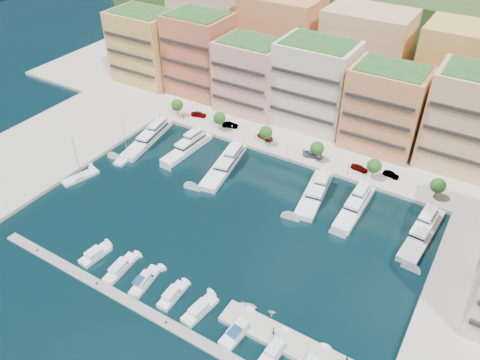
% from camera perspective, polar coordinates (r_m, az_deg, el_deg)
% --- Properties ---
extents(ground, '(400.00, 400.00, 0.00)m').
position_cam_1_polar(ground, '(111.12, -1.69, -5.03)').
color(ground, black).
rests_on(ground, ground).
extents(north_quay, '(220.00, 64.00, 2.00)m').
position_cam_1_polar(north_quay, '(157.27, 10.79, 8.00)').
color(north_quay, '#9E998E').
rests_on(north_quay, ground).
extents(west_quay, '(34.00, 76.00, 2.00)m').
position_cam_1_polar(west_quay, '(144.45, -24.69, 2.21)').
color(west_quay, '#9E998E').
rests_on(west_quay, ground).
extents(hillside, '(240.00, 40.00, 58.00)m').
position_cam_1_polar(hillside, '(199.01, 16.28, 13.48)').
color(hillside, '#213817').
rests_on(hillside, ground).
extents(south_pontoon, '(72.00, 2.20, 0.35)m').
position_cam_1_polar(south_pontoon, '(96.95, -13.23, -14.40)').
color(south_pontoon, gray).
rests_on(south_pontoon, ground).
extents(finger_pier, '(32.00, 5.00, 2.00)m').
position_cam_1_polar(finger_pier, '(89.08, 7.42, -19.92)').
color(finger_pier, '#9E998E').
rests_on(finger_pier, ground).
extents(apartment_0, '(22.00, 16.50, 24.80)m').
position_cam_1_polar(apartment_0, '(174.29, -11.48, 15.67)').
color(apartment_0, '#E5BB53').
rests_on(apartment_0, north_quay).
extents(apartment_1, '(20.00, 16.50, 26.80)m').
position_cam_1_polar(apartment_1, '(162.14, -4.98, 15.02)').
color(apartment_1, '#C17540').
rests_on(apartment_1, north_quay).
extents(apartment_2, '(20.00, 15.50, 22.80)m').
position_cam_1_polar(apartment_2, '(150.70, 1.27, 12.58)').
color(apartment_2, '#E99882').
rests_on(apartment_2, north_quay).
extents(apartment_3, '(22.00, 16.50, 25.80)m').
position_cam_1_polar(apartment_3, '(143.35, 9.10, 11.46)').
color(apartment_3, beige).
rests_on(apartment_3, north_quay).
extents(apartment_4, '(20.00, 15.50, 23.80)m').
position_cam_1_polar(apartment_4, '(136.23, 17.23, 8.34)').
color(apartment_4, '#D88751').
rests_on(apartment_4, north_quay).
extents(apartment_5, '(22.00, 16.50, 26.80)m').
position_cam_1_polar(apartment_5, '(134.89, 26.46, 6.43)').
color(apartment_5, '#E2B278').
rests_on(apartment_5, north_quay).
extents(backblock_0, '(26.00, 18.00, 30.00)m').
position_cam_1_polar(backblock_0, '(184.39, -3.76, 18.34)').
color(backblock_0, beige).
rests_on(backblock_0, north_quay).
extents(backblock_1, '(26.00, 18.00, 30.00)m').
position_cam_1_polar(backblock_1, '(169.81, 4.97, 16.65)').
color(backblock_1, '#D88751').
rests_on(backblock_1, north_quay).
extents(backblock_2, '(26.00, 18.00, 30.00)m').
position_cam_1_polar(backblock_2, '(159.60, 14.86, 14.24)').
color(backblock_2, '#E2B278').
rests_on(backblock_2, north_quay).
extents(backblock_3, '(26.00, 18.00, 30.00)m').
position_cam_1_polar(backblock_3, '(154.62, 25.48, 11.14)').
color(backblock_3, '#E5BB53').
rests_on(backblock_3, north_quay).
extents(tree_0, '(3.80, 3.80, 5.65)m').
position_cam_1_polar(tree_0, '(150.63, -7.67, 9.04)').
color(tree_0, '#473323').
rests_on(tree_0, north_quay).
extents(tree_1, '(3.80, 3.80, 5.65)m').
position_cam_1_polar(tree_1, '(142.10, -2.53, 7.54)').
color(tree_1, '#473323').
rests_on(tree_1, north_quay).
extents(tree_2, '(3.80, 3.80, 5.65)m').
position_cam_1_polar(tree_2, '(134.93, 3.17, 5.81)').
color(tree_2, '#473323').
rests_on(tree_2, north_quay).
extents(tree_3, '(3.80, 3.80, 5.65)m').
position_cam_1_polar(tree_3, '(129.36, 9.40, 3.83)').
color(tree_3, '#473323').
rests_on(tree_3, north_quay).
extents(tree_4, '(3.80, 3.80, 5.65)m').
position_cam_1_polar(tree_4, '(125.58, 16.05, 1.66)').
color(tree_4, '#473323').
rests_on(tree_4, north_quay).
extents(tree_5, '(3.80, 3.80, 5.65)m').
position_cam_1_polar(tree_5, '(123.78, 23.00, -0.63)').
color(tree_5, '#473323').
rests_on(tree_5, north_quay).
extents(lamppost_0, '(0.30, 0.30, 4.20)m').
position_cam_1_polar(lamppost_0, '(147.24, -6.95, 8.00)').
color(lamppost_0, black).
rests_on(lamppost_0, north_quay).
extents(lamppost_1, '(0.30, 0.30, 4.20)m').
position_cam_1_polar(lamppost_1, '(138.02, -0.96, 6.18)').
color(lamppost_1, black).
rests_on(lamppost_1, north_quay).
extents(lamppost_2, '(0.30, 0.30, 4.20)m').
position_cam_1_polar(lamppost_2, '(130.64, 5.75, 4.05)').
color(lamppost_2, black).
rests_on(lamppost_2, north_quay).
extents(lamppost_3, '(0.30, 0.30, 4.20)m').
position_cam_1_polar(lamppost_3, '(125.43, 13.09, 1.65)').
color(lamppost_3, black).
rests_on(lamppost_3, north_quay).
extents(lamppost_4, '(0.30, 0.30, 4.20)m').
position_cam_1_polar(lamppost_4, '(122.67, 20.89, -0.95)').
color(lamppost_4, black).
rests_on(lamppost_4, north_quay).
extents(yacht_0, '(8.09, 23.13, 7.30)m').
position_cam_1_polar(yacht_0, '(142.27, -11.00, 5.24)').
color(yacht_0, white).
rests_on(yacht_0, ground).
extents(yacht_1, '(5.12, 19.04, 7.30)m').
position_cam_1_polar(yacht_1, '(135.95, -6.30, 4.07)').
color(yacht_1, white).
rests_on(yacht_1, ground).
extents(yacht_2, '(8.62, 23.07, 7.30)m').
position_cam_1_polar(yacht_2, '(127.96, -1.79, 2.06)').
color(yacht_2, white).
rests_on(yacht_2, ground).
extents(yacht_4, '(7.59, 20.21, 7.30)m').
position_cam_1_polar(yacht_4, '(119.33, 9.17, -1.47)').
color(yacht_4, white).
rests_on(yacht_4, ground).
extents(yacht_5, '(4.38, 18.90, 7.30)m').
position_cam_1_polar(yacht_5, '(117.21, 13.91, -2.94)').
color(yacht_5, white).
rests_on(yacht_5, ground).
extents(yacht_6, '(5.92, 21.13, 7.30)m').
position_cam_1_polar(yacht_6, '(114.60, 21.41, -5.81)').
color(yacht_6, white).
rests_on(yacht_6, ground).
extents(cruiser_2, '(3.41, 7.30, 2.55)m').
position_cam_1_polar(cruiser_2, '(107.02, -17.25, -8.73)').
color(cruiser_2, silver).
rests_on(cruiser_2, ground).
extents(cruiser_3, '(3.19, 8.96, 2.55)m').
position_cam_1_polar(cruiser_3, '(102.79, -14.38, -10.40)').
color(cruiser_3, silver).
rests_on(cruiser_3, ground).
extents(cruiser_4, '(3.47, 8.60, 2.66)m').
position_cam_1_polar(cruiser_4, '(99.23, -11.53, -12.01)').
color(cruiser_4, silver).
rests_on(cruiser_4, ground).
extents(cruiser_5, '(2.79, 7.31, 2.55)m').
position_cam_1_polar(cruiser_5, '(95.92, -8.26, -13.78)').
color(cruiser_5, silver).
rests_on(cruiser_5, ground).
extents(cruiser_6, '(3.80, 8.30, 2.55)m').
position_cam_1_polar(cruiser_6, '(93.14, -4.95, -15.52)').
color(cruiser_6, silver).
rests_on(cruiser_6, ground).
extents(cruiser_7, '(3.61, 8.93, 2.66)m').
position_cam_1_polar(cruiser_7, '(90.08, -0.22, -17.87)').
color(cruiser_7, silver).
rests_on(cruiser_7, ground).
extents(cruiser_8, '(3.10, 7.88, 2.55)m').
position_cam_1_polar(cruiser_8, '(88.07, 4.30, -19.94)').
color(cruiser_8, silver).
rests_on(cruiser_8, ground).
extents(sailboat_2, '(3.97, 9.20, 13.20)m').
position_cam_1_polar(sailboat_2, '(135.84, -13.68, 2.73)').
color(sailboat_2, white).
rests_on(sailboat_2, ground).
extents(sailboat_1, '(5.32, 10.10, 13.20)m').
position_cam_1_polar(sailboat_1, '(131.13, -18.88, 0.29)').
color(sailboat_1, white).
rests_on(sailboat_1, ground).
extents(tender_1, '(1.99, 1.83, 0.88)m').
position_cam_1_polar(tender_1, '(92.88, 3.90, -15.76)').
color(tender_1, beige).
rests_on(tender_1, ground).
extents(tender_0, '(4.54, 3.95, 0.79)m').
position_cam_1_polar(tender_0, '(93.51, 0.92, -15.19)').
color(tender_0, white).
rests_on(tender_0, ground).
extents(car_0, '(5.30, 3.33, 1.68)m').
position_cam_1_polar(car_0, '(150.79, -5.07, 8.01)').
color(car_0, gray).
rests_on(car_0, north_quay).
extents(car_1, '(5.11, 3.10, 1.59)m').
position_cam_1_polar(car_1, '(144.35, -1.22, 6.73)').
color(car_1, gray).
rests_on(car_1, north_quay).
extents(car_2, '(5.67, 3.92, 1.44)m').
position_cam_1_polar(car_2, '(138.77, 3.12, 5.30)').
color(car_2, gray).
rests_on(car_2, north_quay).
extents(car_3, '(6.07, 3.66, 1.65)m').
position_cam_1_polar(car_3, '(131.93, 8.89, 3.09)').
color(car_3, gray).
rests_on(car_3, north_quay).
extents(car_4, '(4.72, 2.22, 1.56)m').
position_cam_1_polar(car_4, '(129.17, 14.35, 1.45)').
color(car_4, gray).
rests_on(car_4, north_quay).
extents(car_5, '(4.40, 2.10, 1.39)m').
position_cam_1_polar(car_5, '(129.04, 17.92, 0.64)').
color(car_5, gray).
rests_on(car_5, north_quay).
extents(person_0, '(0.70, 0.83, 1.93)m').
position_cam_1_polar(person_0, '(88.49, 4.11, -17.90)').
color(person_0, '#232846').
rests_on(person_0, finger_pier).
extents(person_1, '(1.17, 1.05, 1.98)m').
position_cam_1_polar(person_1, '(86.92, 12.80, -20.65)').
color(person_1, '#433728').
rests_on(person_1, finger_pier).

